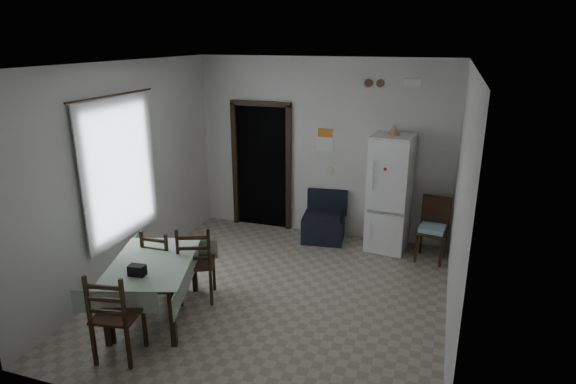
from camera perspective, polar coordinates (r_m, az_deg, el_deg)
The scene contains 25 objects.
ground at distance 6.36m, azimuth -1.46°, elevation -12.13°, with size 4.50×4.50×0.00m, color #A39785.
ceiling at distance 5.51m, azimuth -1.71°, elevation 14.98°, with size 4.20×4.50×0.02m, color white, non-canonical shape.
wall_back at distance 7.85m, azimuth 4.07°, elevation 5.13°, with size 4.20×0.02×2.90m, color silver, non-canonical shape.
wall_front at distance 3.88m, azimuth -13.13°, elevation -9.08°, with size 4.20×0.02×2.90m, color silver, non-canonical shape.
wall_left at distance 6.76m, azimuth -18.57°, elevation 2.11°, with size 0.02×4.50×2.90m, color silver, non-canonical shape.
wall_right at distance 5.45m, azimuth 19.66°, elevation -1.69°, with size 0.02×4.50×2.90m, color silver, non-canonical shape.
doorway at distance 8.44m, azimuth -2.56°, elevation 3.34°, with size 1.06×0.52×2.22m.
window_recess at distance 6.61m, azimuth -20.03°, elevation 2.52°, with size 0.10×1.20×1.60m, color silver.
curtain at distance 6.54m, azimuth -19.27°, elevation 2.45°, with size 0.02×1.45×1.85m, color silver.
curtain_rod at distance 6.37m, azimuth -20.08°, elevation 10.71°, with size 0.02×0.02×1.60m, color black.
calendar at distance 7.79m, azimuth 4.43°, elevation 6.30°, with size 0.28×0.02×0.40m, color white.
calendar_image at distance 7.76m, azimuth 4.44°, elevation 7.01°, with size 0.24×0.01×0.14m, color orange.
light_switch at distance 7.89m, azimuth 5.05°, elevation 2.54°, with size 0.08×0.02×0.12m, color beige.
vent_left at distance 7.53m, azimuth 9.51°, elevation 12.64°, with size 0.12×0.12×0.03m, color #513820.
vent_right at distance 7.50m, azimuth 10.90°, elevation 12.55°, with size 0.12×0.12×0.03m, color #513820.
emergency_light at distance 7.42m, azimuth 14.56°, elevation 12.48°, with size 0.25×0.07×0.09m, color white.
fridge at distance 7.49m, azimuth 11.93°, elevation -0.18°, with size 0.59×0.59×1.81m, color white, non-canonical shape.
tan_cone at distance 7.27m, azimuth 12.43°, elevation 7.27°, with size 0.20×0.20×0.16m, color tan.
navy_seat at distance 7.83m, azimuth 4.24°, elevation -3.00°, with size 0.65×0.63×0.79m, color black, non-canonical shape.
corner_chair at distance 7.39m, azimuth 16.72°, elevation -4.37°, with size 0.41×0.41×0.95m, color black, non-canonical shape.
dining_table at distance 5.98m, azimuth -15.56°, elevation -11.01°, with size 0.90×1.37×0.71m, color #93A78F, non-canonical shape.
black_bag at distance 5.53m, azimuth -17.45°, elevation -8.84°, with size 0.18×0.11×0.12m, color black.
dining_chair_far_left at distance 6.38m, azimuth -14.56°, elevation -7.97°, with size 0.39×0.39×0.92m, color black, non-canonical shape.
dining_chair_far_right at distance 6.17m, azimuth -10.78°, elevation -8.13°, with size 0.43×0.43×1.01m, color black, non-canonical shape.
dining_chair_near_head at distance 5.33m, azimuth -19.59°, elevation -13.41°, with size 0.43×0.43×1.01m, color black, non-canonical shape.
Camera 1 is at (1.89, -5.17, 3.18)m, focal length 30.00 mm.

